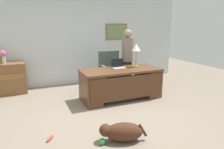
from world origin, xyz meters
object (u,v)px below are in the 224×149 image
desk (121,83)px  armchair (111,71)px  vase_with_flowers (3,56)px  dog_toy_ball (102,141)px  dog_lying (122,132)px  laptop (118,66)px  person_standing (127,59)px  desk_lamp (136,49)px  dog_toy_bone (50,138)px

desk → armchair: bearing=82.4°
vase_with_flowers → dog_toy_ball: 3.69m
desk → dog_lying: desk is taller
desk → laptop: bearing=90.4°
armchair → person_standing: person_standing is taller
laptop → desk_lamp: (0.49, -0.02, 0.40)m
dog_lying → person_standing: bearing=61.2°
desk_lamp → dog_toy_bone: (-2.35, -1.42, -1.18)m
person_standing → vase_with_flowers: size_ratio=4.86×
person_standing → dog_lying: size_ratio=2.29×
desk_lamp → dog_toy_bone: 2.99m
vase_with_flowers → dog_toy_bone: bearing=-74.5°
person_standing → dog_lying: (-1.32, -2.39, -0.71)m
dog_lying → laptop: 2.19m
armchair → laptop: size_ratio=3.31×
vase_with_flowers → desk_lamp: bearing=-23.6°
desk → dog_lying: (-0.82, -1.74, -0.25)m
person_standing → dog_toy_bone: bearing=-141.0°
vase_with_flowers → dog_lying: bearing=-61.0°
armchair → desk_lamp: size_ratio=1.81×
desk → armchair: (0.13, 0.95, 0.07)m
desk → laptop: size_ratio=6.03×
dog_lying → desk_lamp: desk_lamp is taller
armchair → dog_toy_ball: 2.99m
desk → dog_toy_ball: bearing=-123.7°
armchair → person_standing: (0.36, -0.31, 0.39)m
person_standing → dog_toy_bone: 3.15m
desk_lamp → dog_lying: bearing=-124.5°
dog_toy_ball → laptop: bearing=58.9°
desk → dog_lying: size_ratio=2.64×
dog_toy_bone → vase_with_flowers: bearing=105.5°
desk → person_standing: bearing=52.8°
armchair → dog_toy_ball: bearing=-115.5°
armchair → dog_lying: size_ratio=1.45×
desk_lamp → dog_toy_bone: desk_lamp is taller
vase_with_flowers → dog_toy_ball: bearing=-65.4°
person_standing → laptop: 0.68m
armchair → laptop: 0.84m
armchair → person_standing: 0.61m
dog_toy_ball → dog_toy_bone: 0.85m
dog_lying → dog_toy_bone: size_ratio=3.68×
person_standing → dog_toy_ball: 2.99m
dog_lying → dog_toy_bone: bearing=155.4°
laptop → dog_toy_bone: bearing=-142.2°
person_standing → dog_toy_ball: (-1.64, -2.37, -0.81)m
desk → laptop: 0.43m
vase_with_flowers → dog_toy_ball: size_ratio=3.34×
laptop → dog_lying: bearing=-113.1°
dog_lying → desk_lamp: size_ratio=1.25×
desk → vase_with_flowers: vase_with_flowers is taller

